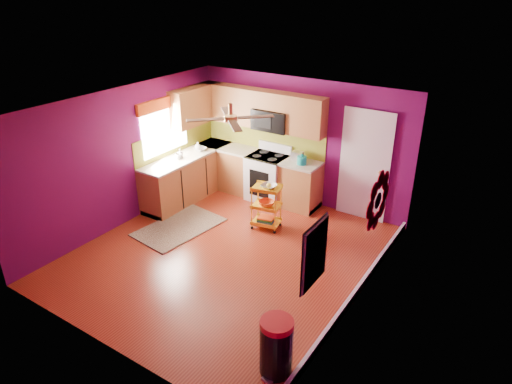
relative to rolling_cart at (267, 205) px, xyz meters
The scene contains 18 objects.
ground 1.22m from the rolling_cart, 94.01° to the right, with size 5.00×5.00×0.00m, color maroon.
room_envelope 1.62m from the rolling_cart, 92.64° to the right, with size 4.54×5.04×2.52m.
lower_cabinets 1.59m from the rolling_cart, 153.99° to the left, with size 2.81×2.31×0.94m.
electric_range 1.22m from the rolling_cart, 120.89° to the left, with size 0.76×0.66×1.13m.
upper_cabinetry 2.15m from the rolling_cart, 141.50° to the left, with size 2.80×2.30×1.26m.
left_window 2.63m from the rolling_cart, behind, with size 0.08×1.35×1.08m.
panel_door 1.94m from the rolling_cart, 46.61° to the left, with size 0.95×0.11×2.15m.
right_wall_art 2.78m from the rolling_cart, 34.19° to the right, with size 0.04×2.74×1.04m.
ceiling_fan 2.05m from the rolling_cart, 94.87° to the right, with size 1.01×1.01×0.26m.
shag_rug 1.67m from the rolling_cart, 146.29° to the right, with size 0.96×1.57×0.02m, color black.
rolling_cart is the anchor object (origin of this frame).
trash_can 3.38m from the rolling_cart, 56.25° to the right, with size 0.46×0.47×0.74m.
teal_kettle 1.17m from the rolling_cart, 81.87° to the left, with size 0.18×0.18×0.21m.
toaster 1.29m from the rolling_cart, 91.09° to the left, with size 0.22×0.15×0.18m, color beige.
soap_bottle_a 2.12m from the rolling_cart, behind, with size 0.08×0.08×0.18m, color #EA3F72.
soap_bottle_b 2.18m from the rolling_cart, 164.54° to the left, with size 0.14×0.14×0.18m, color white.
counter_dish 2.10m from the rolling_cart, 164.32° to the left, with size 0.25×0.25×0.06m, color white.
counter_cup 2.08m from the rolling_cart, behind, with size 0.13×0.13×0.10m, color white.
Camera 1 is at (3.91, -5.12, 4.19)m, focal length 32.00 mm.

